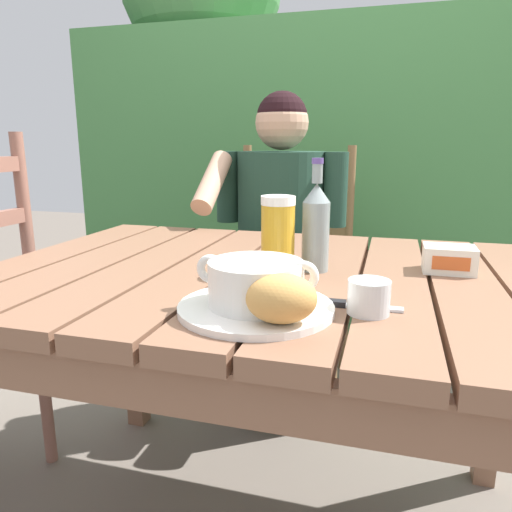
{
  "coord_description": "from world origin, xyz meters",
  "views": [
    {
      "loc": [
        0.26,
        -1.0,
        1.0
      ],
      "look_at": [
        0.03,
        -0.17,
        0.8
      ],
      "focal_mm": 33.55,
      "sensor_mm": 36.0,
      "label": 1
    }
  ],
  "objects_px": {
    "bread_roll": "(282,299)",
    "butter_tub": "(449,259)",
    "person_eating": "(277,228)",
    "beer_bottle": "(316,225)",
    "serving_plate": "(256,308)",
    "soup_bowl": "(256,282)",
    "chair_near_diner": "(289,273)",
    "table_knife": "(344,304)",
    "water_glass_small": "(369,297)",
    "beer_glass": "(278,235)"
  },
  "relations": [
    {
      "from": "bread_roll",
      "to": "butter_tub",
      "type": "distance_m",
      "value": 0.5
    },
    {
      "from": "bread_roll",
      "to": "butter_tub",
      "type": "height_order",
      "value": "bread_roll"
    },
    {
      "from": "person_eating",
      "to": "beer_bottle",
      "type": "height_order",
      "value": "person_eating"
    },
    {
      "from": "bread_roll",
      "to": "serving_plate",
      "type": "bearing_deg",
      "value": 130.6
    },
    {
      "from": "soup_bowl",
      "to": "person_eating",
      "type": "bearing_deg",
      "value": 101.22
    },
    {
      "from": "chair_near_diner",
      "to": "bread_roll",
      "type": "distance_m",
      "value": 1.28
    },
    {
      "from": "person_eating",
      "to": "table_knife",
      "type": "bearing_deg",
      "value": -69.71
    },
    {
      "from": "person_eating",
      "to": "water_glass_small",
      "type": "height_order",
      "value": "person_eating"
    },
    {
      "from": "water_glass_small",
      "to": "beer_glass",
      "type": "bearing_deg",
      "value": 134.94
    },
    {
      "from": "chair_near_diner",
      "to": "soup_bowl",
      "type": "height_order",
      "value": "chair_near_diner"
    },
    {
      "from": "serving_plate",
      "to": "chair_near_diner",
      "type": "bearing_deg",
      "value": 99.12
    },
    {
      "from": "person_eating",
      "to": "beer_bottle",
      "type": "distance_m",
      "value": 0.72
    },
    {
      "from": "bread_roll",
      "to": "water_glass_small",
      "type": "distance_m",
      "value": 0.16
    },
    {
      "from": "beer_glass",
      "to": "table_knife",
      "type": "xyz_separation_m",
      "value": [
        0.16,
        -0.18,
        -0.08
      ]
    },
    {
      "from": "butter_tub",
      "to": "chair_near_diner",
      "type": "bearing_deg",
      "value": 122.93
    },
    {
      "from": "serving_plate",
      "to": "soup_bowl",
      "type": "bearing_deg",
      "value": 0.0
    },
    {
      "from": "serving_plate",
      "to": "person_eating",
      "type": "bearing_deg",
      "value": 101.22
    },
    {
      "from": "chair_near_diner",
      "to": "water_glass_small",
      "type": "bearing_deg",
      "value": -71.84
    },
    {
      "from": "bread_roll",
      "to": "butter_tub",
      "type": "relative_size",
      "value": 1.17
    },
    {
      "from": "soup_bowl",
      "to": "butter_tub",
      "type": "bearing_deg",
      "value": 46.66
    },
    {
      "from": "person_eating",
      "to": "beer_bottle",
      "type": "bearing_deg",
      "value": -70.0
    },
    {
      "from": "soup_bowl",
      "to": "beer_glass",
      "type": "xyz_separation_m",
      "value": [
        -0.02,
        0.24,
        0.03
      ]
    },
    {
      "from": "water_glass_small",
      "to": "chair_near_diner",
      "type": "bearing_deg",
      "value": 108.16
    },
    {
      "from": "person_eating",
      "to": "water_glass_small",
      "type": "relative_size",
      "value": 16.96
    },
    {
      "from": "water_glass_small",
      "to": "butter_tub",
      "type": "xyz_separation_m",
      "value": [
        0.15,
        0.31,
        0.0
      ]
    },
    {
      "from": "chair_near_diner",
      "to": "bread_roll",
      "type": "height_order",
      "value": "chair_near_diner"
    },
    {
      "from": "beer_glass",
      "to": "table_knife",
      "type": "height_order",
      "value": "beer_glass"
    },
    {
      "from": "soup_bowl",
      "to": "butter_tub",
      "type": "height_order",
      "value": "soup_bowl"
    },
    {
      "from": "chair_near_diner",
      "to": "water_glass_small",
      "type": "distance_m",
      "value": 1.21
    },
    {
      "from": "person_eating",
      "to": "beer_glass",
      "type": "distance_m",
      "value": 0.74
    },
    {
      "from": "serving_plate",
      "to": "beer_glass",
      "type": "relative_size",
      "value": 1.57
    },
    {
      "from": "serving_plate",
      "to": "beer_bottle",
      "type": "height_order",
      "value": "beer_bottle"
    },
    {
      "from": "beer_glass",
      "to": "butter_tub",
      "type": "relative_size",
      "value": 1.56
    },
    {
      "from": "chair_near_diner",
      "to": "butter_tub",
      "type": "xyz_separation_m",
      "value": [
        0.52,
        -0.8,
        0.28
      ]
    },
    {
      "from": "serving_plate",
      "to": "bread_roll",
      "type": "height_order",
      "value": "bread_roll"
    },
    {
      "from": "beer_glass",
      "to": "water_glass_small",
      "type": "relative_size",
      "value": 2.39
    },
    {
      "from": "beer_bottle",
      "to": "water_glass_small",
      "type": "xyz_separation_m",
      "value": [
        0.13,
        -0.25,
        -0.07
      ]
    },
    {
      "from": "soup_bowl",
      "to": "water_glass_small",
      "type": "relative_size",
      "value": 2.99
    },
    {
      "from": "water_glass_small",
      "to": "butter_tub",
      "type": "bearing_deg",
      "value": 63.9
    },
    {
      "from": "beer_glass",
      "to": "butter_tub",
      "type": "height_order",
      "value": "beer_glass"
    },
    {
      "from": "beer_bottle",
      "to": "soup_bowl",
      "type": "bearing_deg",
      "value": -100.37
    },
    {
      "from": "chair_near_diner",
      "to": "water_glass_small",
      "type": "relative_size",
      "value": 14.25
    },
    {
      "from": "chair_near_diner",
      "to": "beer_glass",
      "type": "distance_m",
      "value": 0.99
    },
    {
      "from": "bread_roll",
      "to": "beer_bottle",
      "type": "height_order",
      "value": "beer_bottle"
    },
    {
      "from": "water_glass_small",
      "to": "butter_tub",
      "type": "height_order",
      "value": "same"
    },
    {
      "from": "chair_near_diner",
      "to": "table_knife",
      "type": "distance_m",
      "value": 1.17
    },
    {
      "from": "person_eating",
      "to": "beer_glass",
      "type": "bearing_deg",
      "value": -76.65
    },
    {
      "from": "chair_near_diner",
      "to": "butter_tub",
      "type": "relative_size",
      "value": 9.27
    },
    {
      "from": "butter_tub",
      "to": "water_glass_small",
      "type": "bearing_deg",
      "value": -116.1
    },
    {
      "from": "soup_bowl",
      "to": "bread_roll",
      "type": "height_order",
      "value": "soup_bowl"
    }
  ]
}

